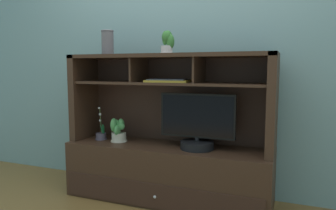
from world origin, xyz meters
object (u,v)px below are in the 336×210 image
(potted_succulent, at_px, (168,42))
(tv_monitor, at_px, (197,127))
(ceramic_vase, at_px, (108,42))
(media_console, at_px, (168,156))
(magazine_stack_left, at_px, (168,81))
(potted_orchid, at_px, (101,135))
(potted_fern, at_px, (118,131))

(potted_succulent, bearing_deg, tv_monitor, -3.31)
(potted_succulent, relative_size, ceramic_vase, 0.88)
(media_console, height_order, tv_monitor, media_console)
(magazine_stack_left, relative_size, potted_succulent, 1.96)
(potted_orchid, bearing_deg, potted_fern, -4.04)
(potted_fern, relative_size, magazine_stack_left, 0.57)
(tv_monitor, height_order, potted_succulent, potted_succulent)
(tv_monitor, relative_size, ceramic_vase, 2.85)
(media_console, relative_size, potted_fern, 8.20)
(potted_fern, bearing_deg, potted_orchid, 175.96)
(potted_succulent, bearing_deg, media_console, 101.69)
(potted_orchid, height_order, magazine_stack_left, magazine_stack_left)
(potted_fern, xyz_separation_m, magazine_stack_left, (0.46, 0.00, 0.44))
(tv_monitor, height_order, magazine_stack_left, magazine_stack_left)
(tv_monitor, bearing_deg, potted_fern, -179.58)
(potted_fern, distance_m, potted_succulent, 0.87)
(potted_orchid, xyz_separation_m, magazine_stack_left, (0.64, -0.01, 0.49))
(magazine_stack_left, bearing_deg, media_console, 107.90)
(ceramic_vase, bearing_deg, magazine_stack_left, -2.30)
(magazine_stack_left, distance_m, ceramic_vase, 0.64)
(tv_monitor, bearing_deg, ceramic_vase, 178.45)
(media_console, distance_m, potted_fern, 0.48)
(media_console, xyz_separation_m, magazine_stack_left, (0.02, -0.05, 0.63))
(potted_fern, relative_size, ceramic_vase, 0.98)
(tv_monitor, xyz_separation_m, ceramic_vase, (-0.80, 0.02, 0.67))
(media_console, relative_size, ceramic_vase, 8.06)
(potted_fern, height_order, potted_succulent, potted_succulent)
(potted_succulent, xyz_separation_m, ceramic_vase, (-0.55, 0.01, 0.01))
(magazine_stack_left, xyz_separation_m, potted_succulent, (-0.01, 0.02, 0.30))
(potted_fern, distance_m, ceramic_vase, 0.76)
(potted_orchid, relative_size, ceramic_vase, 1.40)
(potted_fern, relative_size, potted_succulent, 1.12)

